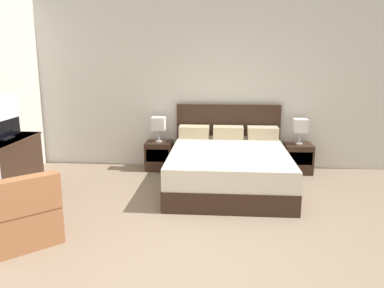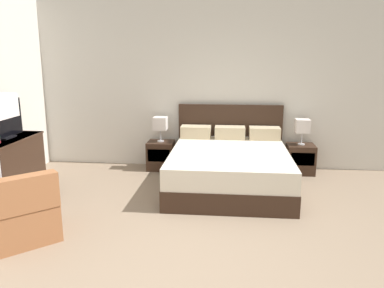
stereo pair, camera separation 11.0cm
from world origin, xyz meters
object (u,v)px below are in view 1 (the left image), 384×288
object	(u,v)px
bed	(229,166)
nightstand_right	(298,158)
table_lamp_left	(159,124)
dresser	(6,168)
nightstand_left	(159,155)
tv	(2,121)
armchair_by_window	(21,216)
table_lamp_right	(300,126)

from	to	relation	value
bed	nightstand_right	bearing A→B (deg)	33.40
table_lamp_left	dresser	xyz separation A→B (m)	(-1.85, -1.50, -0.37)
nightstand_left	bed	bearing A→B (deg)	-33.40
bed	tv	xyz separation A→B (m)	(-3.02, -0.70, 0.76)
table_lamp_left	armchair_by_window	size ratio (longest dim) A/B	0.44
nightstand_left	armchair_by_window	world-z (taller)	armchair_by_window
dresser	table_lamp_right	bearing A→B (deg)	19.64
nightstand_right	table_lamp_left	distance (m)	2.41
tv	nightstand_left	bearing A→B (deg)	38.64
dresser	tv	xyz separation A→B (m)	(0.00, 0.02, 0.64)
armchair_by_window	nightstand_right	bearing A→B (deg)	38.91
table_lamp_right	armchair_by_window	world-z (taller)	table_lamp_right
nightstand_right	table_lamp_right	distance (m)	0.55
nightstand_left	table_lamp_left	size ratio (longest dim) A/B	1.14
bed	dresser	world-z (taller)	bed
nightstand_left	table_lamp_left	distance (m)	0.55
dresser	nightstand_right	bearing A→B (deg)	19.62
bed	nightstand_left	xyz separation A→B (m)	(-1.17, 0.77, -0.07)
armchair_by_window	table_lamp_left	bearing A→B (deg)	69.66
nightstand_right	tv	bearing A→B (deg)	-160.61
table_lamp_left	table_lamp_right	size ratio (longest dim) A/B	1.00
table_lamp_right	tv	bearing A→B (deg)	-160.59
bed	tv	distance (m)	3.19
table_lamp_left	armchair_by_window	distance (m)	2.93
nightstand_right	table_lamp_left	size ratio (longest dim) A/B	1.14
nightstand_right	nightstand_left	bearing A→B (deg)	180.00
nightstand_right	armchair_by_window	distance (m)	4.31
dresser	armchair_by_window	distance (m)	1.48
table_lamp_right	nightstand_right	bearing A→B (deg)	-90.00
nightstand_right	dresser	size ratio (longest dim) A/B	0.44
table_lamp_left	armchair_by_window	xyz separation A→B (m)	(-1.00, -2.71, -0.51)
table_lamp_right	dresser	xyz separation A→B (m)	(-4.20, -1.50, -0.37)
tv	table_lamp_left	bearing A→B (deg)	38.67
dresser	tv	distance (m)	0.64
dresser	bed	bearing A→B (deg)	13.44
nightstand_left	armchair_by_window	xyz separation A→B (m)	(-1.00, -2.70, 0.04)
nightstand_left	dresser	bearing A→B (deg)	-141.03
table_lamp_right	armchair_by_window	xyz separation A→B (m)	(-3.35, -2.71, -0.51)
bed	table_lamp_left	world-z (taller)	bed
dresser	tv	bearing A→B (deg)	82.71
table_lamp_left	dresser	world-z (taller)	table_lamp_left
table_lamp_right	dresser	world-z (taller)	table_lamp_right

